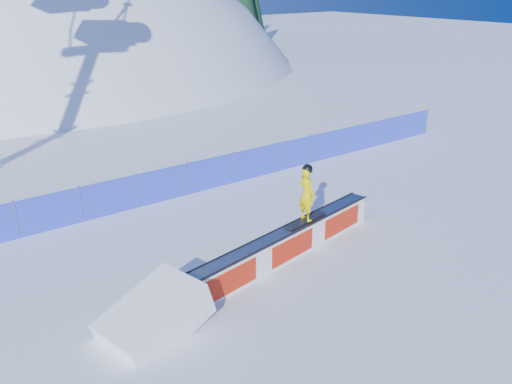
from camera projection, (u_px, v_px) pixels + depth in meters
ground at (335, 213)px, 19.19m from camera, size 160.00×160.00×0.00m
snow_hill at (23, 249)px, 56.55m from camera, size 64.00×64.00×64.00m
safety_fence at (253, 163)px, 22.29m from camera, size 22.05×0.05×1.30m
rail_box at (286, 245)px, 15.92m from camera, size 7.42×1.82×0.89m
snow_ramp at (155, 330)px, 12.84m from camera, size 2.64×1.90×1.50m
snowboarder at (307, 193)px, 16.07m from camera, size 1.65×0.59×1.70m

